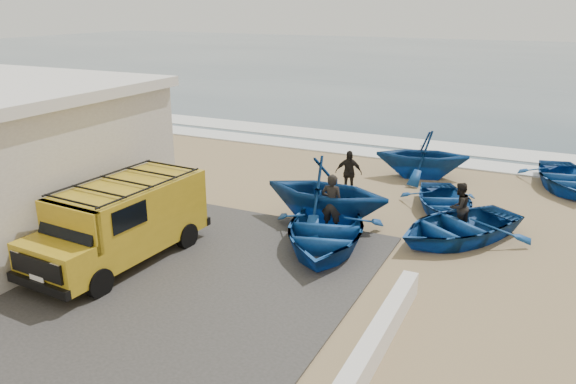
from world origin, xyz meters
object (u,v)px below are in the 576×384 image
(boat_near_right, at_px, (457,226))
(fisherman_front, at_px, (332,203))
(boat_mid_left, at_px, (326,190))
(van, at_px, (122,219))
(fisherman_back, at_px, (349,173))
(parapet, at_px, (371,350))
(boat_near_left, at_px, (324,230))
(boat_mid_right, at_px, (444,202))
(boat_far_left, at_px, (422,154))
(fisherman_middle, at_px, (459,207))
(boat_far_right, at_px, (566,178))

(boat_near_right, height_order, fisherman_front, fisherman_front)
(boat_near_right, relative_size, boat_mid_left, 1.05)
(van, relative_size, fisherman_back, 3.19)
(parapet, xyz_separation_m, boat_near_left, (-2.83, 4.60, 0.20))
(boat_mid_right, height_order, fisherman_back, fisherman_back)
(parapet, relative_size, boat_far_left, 1.71)
(boat_near_left, xyz_separation_m, fisherman_middle, (3.15, 2.78, 0.28))
(boat_near_left, bearing_deg, boat_mid_right, 43.40)
(boat_mid_left, relative_size, boat_far_right, 0.98)
(boat_near_right, bearing_deg, fisherman_middle, 133.46)
(boat_near_left, bearing_deg, boat_near_right, 16.30)
(boat_mid_right, distance_m, boat_far_left, 3.91)
(boat_mid_left, relative_size, boat_far_left, 1.12)
(van, xyz_separation_m, fisherman_front, (4.13, 4.26, -0.28))
(boat_far_left, distance_m, boat_far_right, 5.17)
(van, xyz_separation_m, boat_mid_left, (3.73, 4.81, -0.12))
(fisherman_back, bearing_deg, boat_far_left, 45.53)
(boat_near_right, distance_m, fisherman_front, 3.65)
(boat_mid_left, bearing_deg, parapet, -150.13)
(boat_near_left, height_order, boat_mid_left, boat_mid_left)
(boat_far_left, relative_size, fisherman_back, 2.19)
(parapet, relative_size, boat_mid_left, 1.52)
(boat_mid_right, bearing_deg, van, -154.82)
(fisherman_back, bearing_deg, fisherman_middle, -37.16)
(parapet, height_order, van, van)
(fisherman_back, bearing_deg, boat_mid_right, -19.98)
(boat_far_right, xyz_separation_m, fisherman_back, (-6.93, -4.06, 0.38))
(van, height_order, boat_mid_left, van)
(parapet, distance_m, boat_far_right, 13.55)
(van, xyz_separation_m, boat_far_left, (5.30, 10.82, -0.23))
(parapet, distance_m, fisherman_back, 9.88)
(boat_near_right, height_order, fisherman_middle, fisherman_middle)
(boat_mid_right, bearing_deg, fisherman_middle, -86.12)
(boat_near_right, distance_m, boat_far_left, 6.14)
(boat_mid_left, xyz_separation_m, fisherman_front, (0.41, -0.55, -0.16))
(boat_mid_left, xyz_separation_m, boat_mid_right, (3.14, 2.47, -0.67))
(boat_near_right, bearing_deg, fisherman_front, -130.79)
(boat_far_right, relative_size, fisherman_middle, 2.70)
(parapet, xyz_separation_m, boat_mid_left, (-3.48, 6.29, 0.76))
(parapet, relative_size, fisherman_back, 3.74)
(boat_near_right, distance_m, boat_mid_left, 3.97)
(boat_near_left, distance_m, boat_mid_left, 1.90)
(boat_near_right, relative_size, fisherman_middle, 2.77)
(boat_mid_right, bearing_deg, fisherman_back, 152.73)
(van, relative_size, boat_mid_left, 1.30)
(parapet, bearing_deg, boat_mid_right, 92.21)
(boat_mid_right, distance_m, fisherman_middle, 1.58)
(fisherman_front, relative_size, fisherman_back, 1.10)
(boat_mid_right, bearing_deg, boat_far_left, 92.40)
(fisherman_front, xyz_separation_m, fisherman_back, (-0.69, 3.37, -0.08))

